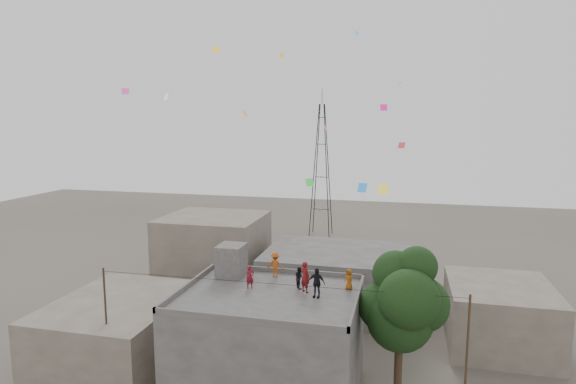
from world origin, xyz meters
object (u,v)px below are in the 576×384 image
(tree, at_px, (404,302))
(person_red_adult, at_px, (305,277))
(person_dark_adult, at_px, (316,283))
(transmission_tower, at_px, (321,170))
(stair_head_box, at_px, (231,260))

(tree, xyz_separation_m, person_red_adult, (-5.48, 0.27, 0.89))
(tree, height_order, person_dark_adult, tree)
(person_red_adult, relative_size, person_dark_adult, 1.07)
(transmission_tower, xyz_separation_m, person_dark_adult, (6.66, -39.78, -2.14))
(person_dark_adult, bearing_deg, person_red_adult, 150.13)
(transmission_tower, distance_m, person_red_adult, 39.63)
(stair_head_box, bearing_deg, person_red_adult, -18.80)
(transmission_tower, bearing_deg, person_dark_adult, -80.50)
(transmission_tower, bearing_deg, stair_head_box, -88.77)
(stair_head_box, xyz_separation_m, person_dark_adult, (5.86, -2.38, -0.17))
(person_dark_adult, bearing_deg, transmission_tower, 109.63)
(tree, relative_size, transmission_tower, 0.45)
(transmission_tower, bearing_deg, person_red_adult, -81.44)
(person_red_adult, bearing_deg, person_dark_adult, 173.81)
(stair_head_box, xyz_separation_m, tree, (10.57, -2.00, -1.00))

